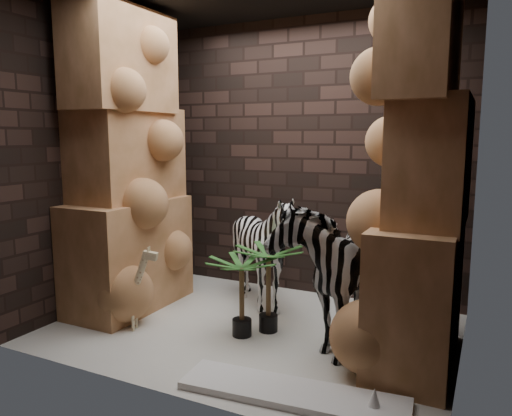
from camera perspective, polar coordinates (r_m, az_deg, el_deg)
The scene contains 13 objects.
floor at distance 4.54m, azimuth -0.56°, elevation -14.12°, with size 3.50×3.50×0.00m, color silver.
wall_back at distance 5.34m, azimuth 5.49°, elevation 5.83°, with size 3.50×3.50×0.00m, color #2E1E1A.
wall_front at distance 3.13m, azimuth -10.96°, elevation 3.90°, with size 3.50×3.50×0.00m, color #2E1E1A.
wall_left at distance 5.22m, azimuth -18.09°, elevation 5.40°, with size 3.00×3.00×0.00m, color #2E1E1A.
wall_right at distance 3.75m, azimuth 24.10°, elevation 4.04°, with size 3.00×3.00×0.00m, color #2E1E1A.
rock_pillar_left at distance 4.98m, azimuth -15.19°, elevation 5.39°, with size 0.68×1.30×3.00m, color tan, non-canonical shape.
rock_pillar_right at distance 3.78m, azimuth 19.09°, elevation 4.34°, with size 0.58×1.25×3.00m, color tan, non-canonical shape.
zebra_right at distance 4.18m, azimuth 9.51°, elevation -5.50°, with size 0.68×1.25×1.48m, color white.
zebra_left at distance 4.88m, azimuth 0.90°, elevation -5.75°, with size 0.97×1.20×1.09m, color white.
giraffe_toy at distance 4.57m, azimuth -15.51°, elevation -8.96°, with size 0.41×0.14×0.79m, color beige, non-canonical shape.
palm_front at distance 4.36m, azimuth 1.48°, elevation -9.51°, with size 0.36×0.36×0.79m, color #2E6424, non-canonical shape.
palm_back at distance 4.28m, azimuth -1.69°, elevation -10.44°, with size 0.36×0.36×0.71m, color #2E6424, non-canonical shape.
surfboard at distance 3.49m, azimuth 4.28°, elevation -20.98°, with size 1.55×0.38×0.05m, color white.
Camera 1 is at (1.89, -3.74, 1.74)m, focal length 33.86 mm.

